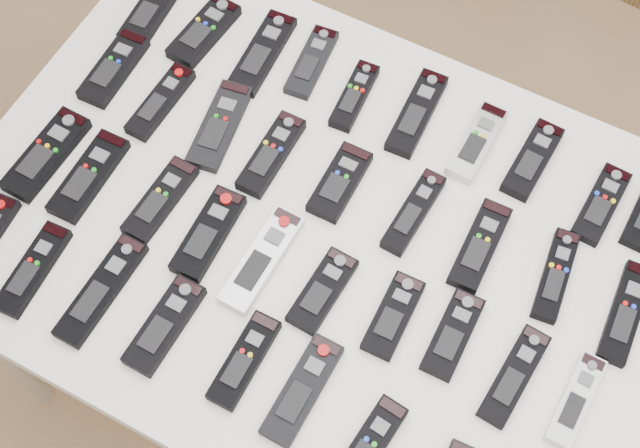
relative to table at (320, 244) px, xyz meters
The scene contains 35 objects.
ground 0.72m from the table, 52.05° to the right, with size 4.00×4.00×0.00m, color #91674A.
table is the anchor object (origin of this frame).
remote_0 0.58m from the table, 152.98° to the left, with size 0.06×0.17×0.02m, color black.
remote_1 0.48m from the table, 146.11° to the left, with size 0.06×0.17×0.02m, color black.
remote_2 0.39m from the table, 134.60° to the left, with size 0.06×0.19×0.02m, color black.
remote_3 0.36m from the table, 120.71° to the left, with size 0.05×0.16×0.02m, color black.
remote_4 0.29m from the table, 104.87° to the left, with size 0.04×0.15×0.02m, color black.
remote_5 0.30m from the table, 80.77° to the left, with size 0.05×0.19×0.02m, color black.
remote_6 0.34m from the table, 58.99° to the left, with size 0.05×0.16×0.02m, color #B7B7BC.
remote_7 0.41m from the table, 47.40° to the left, with size 0.05×0.16×0.02m, color black.
remote_8 0.50m from the table, 33.16° to the left, with size 0.05×0.16×0.02m, color black.
remote_10 0.52m from the table, 167.45° to the left, with size 0.06×0.17×0.02m, color black.
remote_11 0.40m from the table, 166.84° to the left, with size 0.05×0.17×0.02m, color black.
remote_12 0.28m from the table, 159.69° to the left, with size 0.06×0.19×0.02m, color black.
remote_13 0.18m from the table, 149.29° to the left, with size 0.05×0.17×0.02m, color black.
remote_14 0.12m from the table, 96.29° to the left, with size 0.06×0.15×0.02m, color black.
remote_15 0.18m from the table, 37.62° to the left, with size 0.04×0.17×0.02m, color black.
remote_16 0.28m from the table, 20.23° to the left, with size 0.05×0.17×0.02m, color black.
remote_17 0.41m from the table, 15.00° to the left, with size 0.04×0.17×0.02m, color black.
remote_18 0.53m from the table, 10.58° to the left, with size 0.05×0.18×0.02m, color black.
remote_19 0.51m from the table, 168.27° to the right, with size 0.06×0.19×0.02m, color black.
remote_20 0.43m from the table, 165.63° to the right, with size 0.06×0.18×0.02m, color black.
remote_21 0.29m from the table, 162.62° to the right, with size 0.05×0.17×0.02m, color black.
remote_22 0.20m from the table, 147.72° to the right, with size 0.06×0.17×0.02m, color black.
remote_23 0.13m from the table, 119.50° to the right, with size 0.05×0.20×0.02m, color #B7B7BC.
remote_24 0.14m from the table, 59.84° to the right, with size 0.05×0.15×0.02m, color black.
remote_25 0.21m from the table, 25.66° to the right, with size 0.05×0.15×0.02m, color black.
remote_26 0.30m from the table, 14.23° to the right, with size 0.05×0.15×0.02m, color black.
remote_27 0.41m from the table, 12.66° to the right, with size 0.05×0.17×0.02m, color black.
remote_28 0.51m from the table, ahead, with size 0.04×0.16×0.02m, color silver.
remote_30 0.49m from the table, 142.39° to the right, with size 0.05×0.17×0.02m, color black.
remote_31 0.39m from the table, 133.89° to the right, with size 0.05×0.21×0.02m, color black.
remote_32 0.32m from the table, 116.38° to the right, with size 0.06×0.17×0.02m, color black.
remote_33 0.28m from the table, 88.64° to the right, with size 0.05×0.16×0.02m, color black.
remote_34 0.30m from the table, 67.43° to the right, with size 0.05×0.18×0.02m, color black.
Camera 1 is at (0.29, -0.56, 2.15)m, focal length 50.00 mm.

